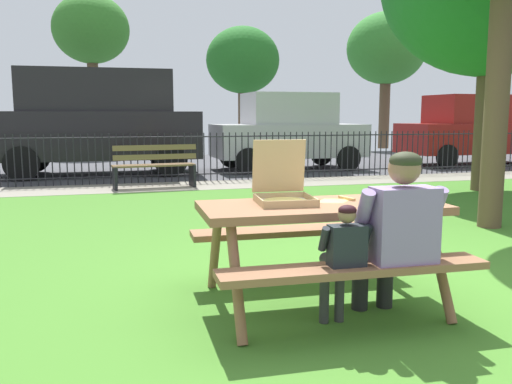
{
  "coord_description": "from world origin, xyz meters",
  "views": [
    {
      "loc": [
        -2.1,
        -4.1,
        1.42
      ],
      "look_at": [
        -0.87,
        0.43,
        0.75
      ],
      "focal_mm": 37.83,
      "sensor_mm": 36.0,
      "label": 1
    }
  ],
  "objects_px": {
    "pizza_box_open": "(283,191)",
    "park_bench_center": "(154,167)",
    "far_tree_midleft": "(91,31)",
    "far_tree_center": "(243,61)",
    "far_tree_midright": "(386,49)",
    "child_at_table": "(342,255)",
    "parked_car_center": "(98,120)",
    "parked_car_right": "(288,131)",
    "picnic_table_foreground": "(322,226)",
    "adult_at_table": "(396,230)",
    "pizza_slice_on_table": "(336,200)",
    "parked_car_far_right": "(469,129)"
  },
  "relations": [
    {
      "from": "adult_at_table",
      "to": "far_tree_center",
      "type": "xyz_separation_m",
      "value": [
        3.34,
        17.86,
        2.86
      ]
    },
    {
      "from": "far_tree_midright",
      "to": "parked_car_far_right",
      "type": "bearing_deg",
      "value": -100.48
    },
    {
      "from": "far_tree_midleft",
      "to": "far_tree_center",
      "type": "relative_size",
      "value": 1.19
    },
    {
      "from": "picnic_table_foreground",
      "to": "parked_car_right",
      "type": "distance_m",
      "value": 10.22
    },
    {
      "from": "pizza_box_open",
      "to": "parked_car_center",
      "type": "xyz_separation_m",
      "value": [
        -1.48,
        9.62,
        0.45
      ]
    },
    {
      "from": "parked_car_right",
      "to": "picnic_table_foreground",
      "type": "bearing_deg",
      "value": -107.19
    },
    {
      "from": "far_tree_midleft",
      "to": "far_tree_center",
      "type": "xyz_separation_m",
      "value": [
        5.66,
        0.0,
        -0.92
      ]
    },
    {
      "from": "pizza_slice_on_table",
      "to": "far_tree_center",
      "type": "distance_m",
      "value": 17.81
    },
    {
      "from": "pizza_slice_on_table",
      "to": "park_bench_center",
      "type": "relative_size",
      "value": 0.19
    },
    {
      "from": "picnic_table_foreground",
      "to": "far_tree_midright",
      "type": "bearing_deg",
      "value": 60.31
    },
    {
      "from": "pizza_slice_on_table",
      "to": "parked_car_right",
      "type": "height_order",
      "value": "parked_car_right"
    },
    {
      "from": "pizza_box_open",
      "to": "parked_car_right",
      "type": "relative_size",
      "value": 0.12
    },
    {
      "from": "pizza_slice_on_table",
      "to": "adult_at_table",
      "type": "distance_m",
      "value": 0.65
    },
    {
      "from": "pizza_box_open",
      "to": "park_bench_center",
      "type": "distance_m",
      "value": 6.87
    },
    {
      "from": "pizza_box_open",
      "to": "far_tree_center",
      "type": "bearing_deg",
      "value": 77.15
    },
    {
      "from": "parked_car_far_right",
      "to": "far_tree_center",
      "type": "height_order",
      "value": "far_tree_center"
    },
    {
      "from": "parked_car_far_right",
      "to": "far_tree_center",
      "type": "distance_m",
      "value": 9.34
    },
    {
      "from": "pizza_box_open",
      "to": "parked_car_far_right",
      "type": "height_order",
      "value": "parked_car_far_right"
    },
    {
      "from": "pizza_slice_on_table",
      "to": "pizza_box_open",
      "type": "bearing_deg",
      "value": 176.97
    },
    {
      "from": "parked_car_right",
      "to": "far_tree_midleft",
      "type": "distance_m",
      "value": 9.72
    },
    {
      "from": "parked_car_center",
      "to": "park_bench_center",
      "type": "bearing_deg",
      "value": -69.0
    },
    {
      "from": "pizza_slice_on_table",
      "to": "far_tree_midleft",
      "type": "relative_size",
      "value": 0.05
    },
    {
      "from": "picnic_table_foreground",
      "to": "far_tree_midleft",
      "type": "height_order",
      "value": "far_tree_midleft"
    },
    {
      "from": "pizza_box_open",
      "to": "pizza_slice_on_table",
      "type": "distance_m",
      "value": 0.43
    },
    {
      "from": "adult_at_table",
      "to": "far_tree_midright",
      "type": "height_order",
      "value": "far_tree_midright"
    },
    {
      "from": "pizza_box_open",
      "to": "parked_car_right",
      "type": "bearing_deg",
      "value": 71.18
    },
    {
      "from": "park_bench_center",
      "to": "parked_car_right",
      "type": "relative_size",
      "value": 0.41
    },
    {
      "from": "pizza_slice_on_table",
      "to": "park_bench_center",
      "type": "xyz_separation_m",
      "value": [
        -0.83,
        6.86,
        -0.36
      ]
    },
    {
      "from": "far_tree_midright",
      "to": "child_at_table",
      "type": "bearing_deg",
      "value": -119.12
    },
    {
      "from": "parked_car_center",
      "to": "far_tree_midleft",
      "type": "height_order",
      "value": "far_tree_midleft"
    },
    {
      "from": "pizza_box_open",
      "to": "child_at_table",
      "type": "distance_m",
      "value": 0.76
    },
    {
      "from": "parked_car_far_right",
      "to": "child_at_table",
      "type": "bearing_deg",
      "value": -129.76
    },
    {
      "from": "park_bench_center",
      "to": "far_tree_midright",
      "type": "bearing_deg",
      "value": 44.5
    },
    {
      "from": "picnic_table_foreground",
      "to": "parked_car_far_right",
      "type": "distance_m",
      "value": 12.93
    },
    {
      "from": "pizza_box_open",
      "to": "adult_at_table",
      "type": "bearing_deg",
      "value": -47.35
    },
    {
      "from": "adult_at_table",
      "to": "parked_car_center",
      "type": "xyz_separation_m",
      "value": [
        -2.07,
        10.26,
        0.65
      ]
    },
    {
      "from": "picnic_table_foreground",
      "to": "pizza_slice_on_table",
      "type": "xyz_separation_m",
      "value": [
        0.16,
        0.11,
        0.18
      ]
    },
    {
      "from": "pizza_slice_on_table",
      "to": "child_at_table",
      "type": "relative_size",
      "value": 0.35
    },
    {
      "from": "park_bench_center",
      "to": "far_tree_midleft",
      "type": "relative_size",
      "value": 0.28
    },
    {
      "from": "child_at_table",
      "to": "park_bench_center",
      "type": "distance_m",
      "value": 7.52
    },
    {
      "from": "pizza_box_open",
      "to": "far_tree_midright",
      "type": "height_order",
      "value": "far_tree_midright"
    },
    {
      "from": "child_at_table",
      "to": "far_tree_center",
      "type": "xyz_separation_m",
      "value": [
        3.73,
        17.88,
        3.0
      ]
    },
    {
      "from": "pizza_slice_on_table",
      "to": "child_at_table",
      "type": "xyz_separation_m",
      "value": [
        -0.22,
        -0.63,
        -0.26
      ]
    },
    {
      "from": "pizza_box_open",
      "to": "picnic_table_foreground",
      "type": "bearing_deg",
      "value": -26.47
    },
    {
      "from": "parked_car_far_right",
      "to": "far_tree_midright",
      "type": "bearing_deg",
      "value": 79.52
    },
    {
      "from": "parked_car_center",
      "to": "parked_car_right",
      "type": "xyz_separation_m",
      "value": [
        4.76,
        0.0,
        -0.29
      ]
    },
    {
      "from": "parked_car_center",
      "to": "far_tree_center",
      "type": "relative_size",
      "value": 0.97
    },
    {
      "from": "parked_car_center",
      "to": "child_at_table",
      "type": "bearing_deg",
      "value": -80.75
    },
    {
      "from": "parked_car_far_right",
      "to": "far_tree_midleft",
      "type": "xyz_separation_m",
      "value": [
        -10.48,
        7.6,
        3.42
      ]
    },
    {
      "from": "picnic_table_foreground",
      "to": "far_tree_midleft",
      "type": "distance_m",
      "value": 17.88
    }
  ]
}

